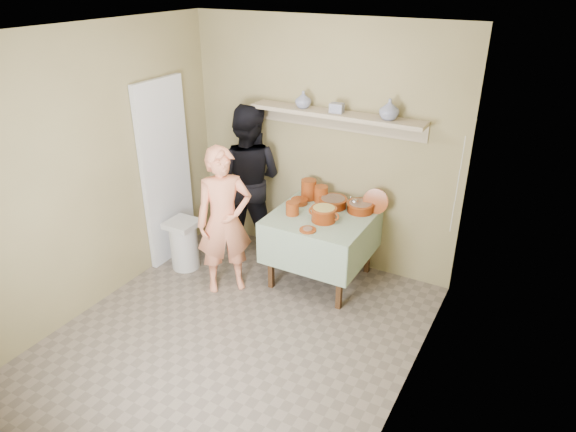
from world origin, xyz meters
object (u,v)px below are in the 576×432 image
Objects in this scene: serving_table at (322,225)px; trash_bin at (184,244)px; person_cook at (224,221)px; person_helper at (247,180)px; cazuela_rice at (324,213)px.

serving_table is 1.74× the size of trash_bin.
serving_table is (0.78, 0.59, -0.12)m from person_cook.
person_cook is 0.89× the size of person_helper.
person_helper is at bearing 167.39° from serving_table.
cazuela_rice is at bearing 149.88° from person_helper.
person_helper is (-0.26, 0.82, 0.10)m from person_cook.
person_helper reaches higher than serving_table.
person_cook is at bearing -142.99° from serving_table.
person_cook is 0.79m from trash_bin.
cazuela_rice reaches higher than trash_bin.
cazuela_rice is 0.59× the size of trash_bin.
serving_table is (1.04, -0.23, -0.21)m from person_helper.
serving_table is at bearing 154.78° from person_helper.
person_cook is 4.59× the size of cazuela_rice.
person_helper is at bearing 162.49° from cazuela_rice.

